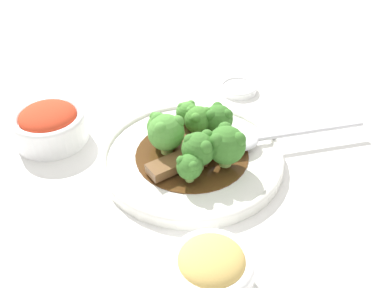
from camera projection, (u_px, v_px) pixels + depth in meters
ground_plane at (192, 162)px, 0.66m from camera, size 4.00×4.00×0.00m
main_plate at (192, 157)px, 0.66m from camera, size 0.27×0.27×0.02m
beef_strip_0 at (183, 141)px, 0.66m from camera, size 0.04×0.06×0.01m
beef_strip_1 at (173, 130)px, 0.69m from camera, size 0.05×0.06×0.01m
beef_strip_2 at (223, 144)px, 0.66m from camera, size 0.07×0.04×0.01m
beef_strip_3 at (170, 165)px, 0.62m from camera, size 0.07×0.05×0.01m
beef_strip_4 at (202, 151)px, 0.65m from camera, size 0.06×0.06×0.01m
broccoli_floret_0 at (166, 132)px, 0.63m from camera, size 0.05×0.05×0.06m
broccoli_floret_1 at (190, 166)px, 0.59m from camera, size 0.04×0.04×0.04m
broccoli_floret_2 at (218, 118)px, 0.67m from camera, size 0.04×0.04×0.05m
broccoli_floret_3 at (160, 126)px, 0.66m from camera, size 0.04×0.04×0.05m
broccoli_floret_4 at (201, 148)px, 0.60m from camera, size 0.05×0.05×0.06m
broccoli_floret_5 at (226, 144)px, 0.61m from camera, size 0.05×0.05×0.06m
broccoli_floret_6 at (198, 119)px, 0.67m from camera, size 0.04×0.04×0.05m
broccoli_floret_7 at (187, 112)px, 0.68m from camera, size 0.03×0.03×0.05m
serving_spoon at (248, 140)px, 0.66m from camera, size 0.24×0.05×0.01m
side_bowl_kimchi at (49, 124)px, 0.69m from camera, size 0.11×0.11×0.06m
side_bowl_appetizer at (211, 270)px, 0.48m from camera, size 0.09×0.09×0.06m
sauce_dish at (238, 88)px, 0.82m from camera, size 0.07×0.07×0.01m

